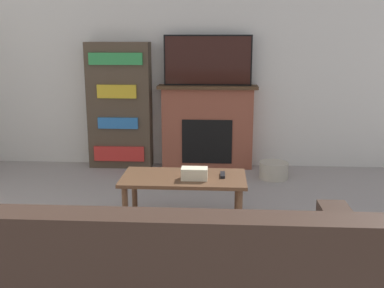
{
  "coord_description": "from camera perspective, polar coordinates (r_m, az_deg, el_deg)",
  "views": [
    {
      "loc": [
        0.24,
        -1.31,
        1.64
      ],
      "look_at": [
        -0.01,
        2.68,
        0.69
      ],
      "focal_mm": 42.0,
      "sensor_mm": 36.0,
      "label": 1
    }
  ],
  "objects": [
    {
      "name": "wall_back",
      "position": [
        5.77,
        1.2,
        10.5
      ],
      "size": [
        6.93,
        0.06,
        2.7
      ],
      "color": "silver",
      "rests_on": "ground_plane"
    },
    {
      "name": "fireplace",
      "position": [
        5.72,
        1.95,
        2.24
      ],
      "size": [
        1.25,
        0.28,
        1.06
      ],
      "color": "brown",
      "rests_on": "ground_plane"
    },
    {
      "name": "tv",
      "position": [
        5.6,
        2.01,
        10.57
      ],
      "size": [
        1.08,
        0.03,
        0.61
      ],
      "color": "black",
      "rests_on": "fireplace"
    },
    {
      "name": "coffee_table",
      "position": [
        3.88,
        -1.06,
        -5.04
      ],
      "size": [
        1.07,
        0.54,
        0.48
      ],
      "color": "brown",
      "rests_on": "ground_plane"
    },
    {
      "name": "tissue_box",
      "position": [
        3.77,
        0.31,
        -3.77
      ],
      "size": [
        0.22,
        0.12,
        0.1
      ],
      "color": "beige",
      "rests_on": "coffee_table"
    },
    {
      "name": "remote_control",
      "position": [
        3.88,
        3.92,
        -3.93
      ],
      "size": [
        0.04,
        0.15,
        0.02
      ],
      "color": "black",
      "rests_on": "coffee_table"
    },
    {
      "name": "bookshelf",
      "position": [
        5.8,
        -9.16,
        4.8
      ],
      "size": [
        0.79,
        0.29,
        1.59
      ],
      "color": "#4C3D2D",
      "rests_on": "ground_plane"
    },
    {
      "name": "storage_basket",
      "position": [
        5.44,
        10.34,
        -3.3
      ],
      "size": [
        0.34,
        0.34,
        0.2
      ],
      "color": "#BCB29E",
      "rests_on": "ground_plane"
    }
  ]
}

